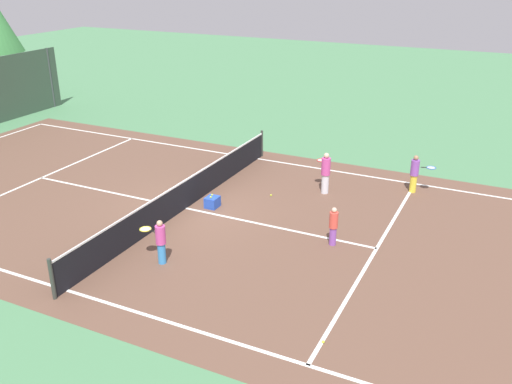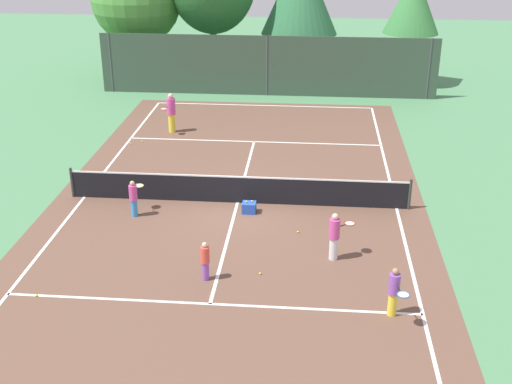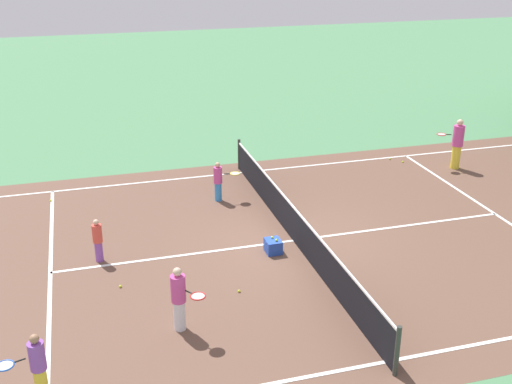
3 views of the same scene
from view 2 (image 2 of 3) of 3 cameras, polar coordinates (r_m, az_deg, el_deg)
ground_plane at (r=23.28m, az=-1.59°, el=-0.92°), size 80.00×80.00×0.00m
court_surface at (r=23.28m, az=-1.59°, el=-0.91°), size 13.00×25.00×0.01m
tennis_net at (r=23.07m, az=-1.60°, el=0.23°), size 11.90×0.10×1.10m
perimeter_fence at (r=36.02m, az=0.95°, el=10.75°), size 18.00×0.12×3.20m
tree_0 at (r=38.76m, az=13.31°, el=15.55°), size 3.08×3.08×6.32m
player_0 at (r=30.43m, az=-7.28°, el=6.79°), size 0.61×0.96×1.80m
player_1 at (r=22.43m, az=-10.44°, el=-0.47°), size 0.38×0.85×1.27m
player_2 at (r=19.51m, az=6.76°, el=-3.73°), size 0.84×0.72×1.48m
player_3 at (r=18.48m, az=-4.38°, el=-5.89°), size 0.25×0.25×1.17m
player_4 at (r=17.23m, az=11.74°, el=-8.34°), size 0.51×0.87×1.36m
ball_crate at (r=22.49m, az=-0.59°, el=-1.33°), size 0.46×0.40×0.43m
tennis_ball_1 at (r=21.23m, az=3.61°, el=-3.43°), size 0.07×0.07×0.07m
tennis_ball_2 at (r=18.91m, az=-18.29°, el=-8.41°), size 0.07×0.07×0.07m
tennis_ball_3 at (r=23.58m, az=2.50°, el=-0.51°), size 0.07×0.07×0.07m
tennis_ball_4 at (r=18.94m, az=0.36°, el=-7.00°), size 0.07×0.07×0.07m
tennis_ball_5 at (r=29.40m, az=-10.69°, el=4.12°), size 0.07×0.07×0.07m
tennis_ball_6 at (r=29.56m, az=-9.73°, el=4.30°), size 0.07×0.07×0.07m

